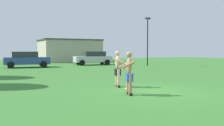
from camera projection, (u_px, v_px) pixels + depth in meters
The scene contains 8 objects.
ground_plane at pixel (153, 92), 9.89m from camera, with size 80.00×80.00×0.00m, color #38752D.
player_with_cap at pixel (118, 67), 11.19m from camera, with size 0.67×0.73×1.69m.
player_in_blue at pixel (129, 72), 9.19m from camera, with size 0.67×0.65×1.64m.
frisbee at pixel (127, 88), 10.71m from camera, with size 0.24×0.24×0.03m, color white.
car_silver_mid_lot at pixel (93, 58), 28.49m from camera, with size 4.43×2.31×1.58m.
car_blue_far_end at pixel (27, 59), 24.16m from camera, with size 4.45×2.34×1.58m.
lamp_post at pixel (148, 36), 26.67m from camera, with size 0.60×0.24×5.31m.
outbuilding_behind_lot at pixel (69, 51), 37.48m from camera, with size 8.74×7.16×3.37m.
Camera 1 is at (-5.90, -8.03, 1.68)m, focal length 38.85 mm.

